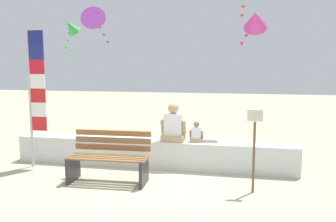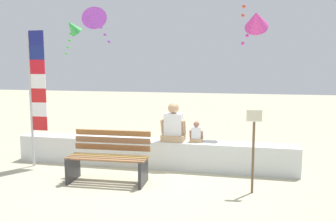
% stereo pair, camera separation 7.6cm
% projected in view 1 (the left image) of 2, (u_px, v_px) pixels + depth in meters
% --- Properties ---
extents(ground_plane, '(40.00, 40.00, 0.00)m').
position_uv_depth(ground_plane, '(140.00, 179.00, 6.39)').
color(ground_plane, '#B5AF8F').
extents(seawall_ledge, '(5.72, 0.45, 0.55)m').
position_uv_depth(seawall_ledge, '(152.00, 153.00, 7.17)').
color(seawall_ledge, silver).
rests_on(seawall_ledge, ground).
extents(park_bench, '(1.44, 0.67, 0.88)m').
position_uv_depth(park_bench, '(109.00, 159.00, 6.23)').
color(park_bench, '#956540').
rests_on(park_bench, ground).
extents(person_adult, '(0.50, 0.37, 0.77)m').
position_uv_depth(person_adult, '(173.00, 126.00, 7.02)').
color(person_adult, tan).
rests_on(person_adult, seawall_ledge).
extents(person_child, '(0.27, 0.20, 0.41)m').
position_uv_depth(person_child, '(196.00, 134.00, 6.94)').
color(person_child, tan).
rests_on(person_child, seawall_ledge).
extents(flag_banner, '(0.37, 0.05, 2.72)m').
position_uv_depth(flag_banner, '(35.00, 89.00, 6.98)').
color(flag_banner, '#B7B7BC').
rests_on(flag_banner, ground).
extents(kite_magenta, '(0.64, 0.74, 0.94)m').
position_uv_depth(kite_magenta, '(255.00, 20.00, 8.29)').
color(kite_magenta, '#DB3D9E').
extents(kite_green, '(0.66, 0.62, 1.02)m').
position_uv_depth(kite_green, '(71.00, 28.00, 9.78)').
color(kite_green, green).
extents(kite_purple, '(0.97, 1.03, 1.18)m').
position_uv_depth(kite_purple, '(92.00, 13.00, 8.92)').
color(kite_purple, purple).
extents(sign_post, '(0.24, 0.04, 1.35)m').
position_uv_depth(sign_post, '(254.00, 144.00, 5.63)').
color(sign_post, brown).
rests_on(sign_post, ground).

